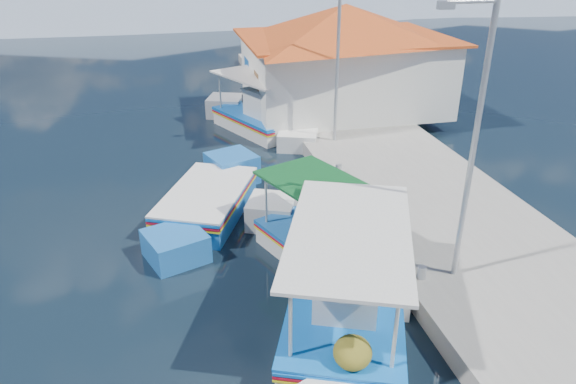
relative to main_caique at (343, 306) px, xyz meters
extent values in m
cube|color=gray|center=(4.11, 4.56, -0.25)|extent=(5.00, 44.00, 0.50)
cylinder|color=#A5A8AD|center=(2.01, 0.56, 0.15)|extent=(0.20, 0.20, 0.30)
cylinder|color=#A5A8AD|center=(2.01, 6.56, 0.15)|extent=(0.20, 0.20, 0.30)
cylinder|color=#A5A8AD|center=(2.01, 12.56, 0.15)|extent=(0.20, 0.20, 0.30)
cube|color=silver|center=(0.03, -0.07, -0.28)|extent=(3.64, 4.83, 0.95)
cube|color=silver|center=(-1.04, 2.58, -0.16)|extent=(2.07, 2.07, 1.05)
cube|color=#0D5AB5|center=(0.03, -0.07, 0.16)|extent=(3.75, 4.97, 0.06)
cube|color=#AE0E23|center=(0.03, -0.07, 0.08)|extent=(3.75, 4.97, 0.05)
cube|color=yellow|center=(0.03, -0.07, 0.01)|extent=(3.75, 4.97, 0.04)
cube|color=#0D5AB5|center=(0.03, -0.07, 0.23)|extent=(3.75, 4.94, 0.05)
cube|color=brown|center=(0.03, -0.07, 0.20)|extent=(3.45, 4.68, 0.05)
cube|color=silver|center=(0.14, -0.35, 0.75)|extent=(1.60, 1.65, 1.10)
cube|color=silver|center=(0.14, -0.35, 1.32)|extent=(1.74, 1.78, 0.06)
cylinder|color=beige|center=(-1.46, 1.29, 1.00)|extent=(0.07, 0.07, 1.59)
cylinder|color=beige|center=(0.17, 1.94, 1.00)|extent=(0.07, 0.07, 1.59)
cylinder|color=beige|center=(-0.11, -2.08, 1.00)|extent=(0.07, 0.07, 1.59)
cylinder|color=beige|center=(1.52, -1.43, 1.00)|extent=(0.07, 0.07, 1.59)
cube|color=silver|center=(0.03, -0.07, 1.79)|extent=(3.74, 4.87, 0.07)
ellipsoid|color=#555416|center=(-0.86, 1.07, 0.48)|extent=(0.76, 0.83, 0.57)
ellipsoid|color=#555416|center=(-0.40, 1.79, 0.44)|extent=(0.64, 0.70, 0.48)
ellipsoid|color=#555416|center=(0.88, -1.66, 0.45)|extent=(0.68, 0.74, 0.51)
sphere|color=#E84B07|center=(0.73, 0.85, 0.95)|extent=(0.40, 0.40, 0.40)
cube|color=silver|center=(0.26, 2.56, -0.30)|extent=(2.90, 3.74, 0.85)
cube|color=silver|center=(1.10, 4.62, -0.19)|extent=(1.68, 1.68, 0.93)
cube|color=silver|center=(-0.56, 0.56, -0.30)|extent=(1.63, 1.63, 0.80)
cube|color=#0D5AB5|center=(0.26, 2.56, 0.09)|extent=(2.98, 3.85, 0.05)
cube|color=#AE0E23|center=(0.26, 2.56, 0.02)|extent=(2.98, 3.85, 0.04)
cube|color=yellow|center=(0.26, 2.56, -0.04)|extent=(2.98, 3.85, 0.04)
cube|color=#1B5BA6|center=(0.26, 2.56, 0.15)|extent=(2.99, 3.82, 0.04)
cube|color=brown|center=(0.26, 2.56, 0.13)|extent=(2.74, 3.62, 0.04)
cylinder|color=beige|center=(0.12, 4.11, 0.84)|extent=(0.06, 0.06, 1.42)
cylinder|color=beige|center=(1.44, 3.57, 0.84)|extent=(0.06, 0.06, 1.42)
cylinder|color=beige|center=(-0.93, 1.54, 0.84)|extent=(0.06, 0.06, 1.42)
cylinder|color=beige|center=(0.39, 1.00, 0.84)|extent=(0.06, 0.06, 1.42)
cube|color=#0E471E|center=(0.26, 2.56, 1.55)|extent=(2.98, 3.77, 0.06)
cube|color=#1B5BA6|center=(-2.31, 5.58, -0.26)|extent=(3.31, 4.17, 1.03)
cube|color=#1B5BA6|center=(-3.33, 7.83, -0.13)|extent=(1.81, 1.81, 1.14)
cube|color=#1B5BA6|center=(-1.31, 3.41, -0.26)|extent=(1.76, 1.76, 0.98)
cube|color=#0D5AB5|center=(-2.31, 5.58, 0.22)|extent=(3.41, 4.30, 0.07)
cube|color=#AE0E23|center=(-2.31, 5.58, 0.13)|extent=(3.41, 4.30, 0.05)
cube|color=yellow|center=(-2.31, 5.58, 0.06)|extent=(3.41, 4.30, 0.04)
cube|color=silver|center=(-2.31, 5.58, 0.29)|extent=(3.41, 4.27, 0.05)
cube|color=brown|center=(-2.31, 5.58, 0.26)|extent=(3.13, 4.04, 0.05)
cube|color=silver|center=(0.52, 12.72, -0.28)|extent=(3.57, 4.50, 0.94)
cube|color=silver|center=(1.64, 15.14, -0.16)|extent=(1.92, 1.92, 1.04)
cube|color=silver|center=(-0.57, 10.38, -0.28)|extent=(1.87, 1.87, 0.89)
cube|color=#0D5AB5|center=(0.52, 12.72, 0.16)|extent=(3.68, 4.64, 0.06)
cube|color=#AE0E23|center=(0.52, 12.72, 0.08)|extent=(3.68, 4.64, 0.05)
cube|color=yellow|center=(0.52, 12.72, 0.01)|extent=(3.68, 4.64, 0.04)
cube|color=#0D5AB5|center=(0.52, 12.72, 0.23)|extent=(3.68, 4.61, 0.05)
cube|color=brown|center=(0.52, 12.72, 0.20)|extent=(3.39, 4.36, 0.05)
cube|color=silver|center=(0.39, 12.45, 0.74)|extent=(1.58, 1.65, 1.09)
cube|color=silver|center=(0.39, 12.45, 1.31)|extent=(1.72, 1.79, 0.06)
cylinder|color=beige|center=(0.47, 14.59, 0.99)|extent=(0.07, 0.07, 1.59)
cylinder|color=beige|center=(1.98, 13.89, 0.99)|extent=(0.07, 0.07, 1.59)
cylinder|color=beige|center=(-0.95, 11.55, 0.99)|extent=(0.07, 0.07, 1.59)
cylinder|color=beige|center=(0.57, 10.85, 0.99)|extent=(0.07, 0.07, 1.59)
cube|color=silver|center=(0.52, 12.72, 1.78)|extent=(3.67, 4.55, 0.07)
cube|color=white|center=(4.41, 13.56, 1.50)|extent=(8.00, 6.00, 3.00)
cube|color=#BB3D1A|center=(4.41, 13.56, 3.05)|extent=(8.64, 6.48, 0.10)
pyramid|color=#BB3D1A|center=(4.41, 13.56, 3.70)|extent=(10.49, 10.49, 1.40)
cube|color=brown|center=(0.43, 12.56, 1.00)|extent=(0.06, 1.00, 2.00)
cube|color=#0D5AB5|center=(0.43, 15.06, 1.60)|extent=(0.06, 1.20, 0.90)
cylinder|color=#A5A8AD|center=(2.81, 0.56, 3.00)|extent=(0.12, 0.12, 6.00)
cylinder|color=#A5A8AD|center=(2.31, 0.56, 5.85)|extent=(1.00, 0.08, 0.08)
cube|color=#A5A8AD|center=(1.81, 0.56, 5.80)|extent=(0.30, 0.14, 0.14)
cylinder|color=#A5A8AD|center=(2.81, 9.56, 3.00)|extent=(0.12, 0.12, 6.00)
camera|label=1|loc=(-3.11, -8.42, 6.89)|focal=33.21mm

